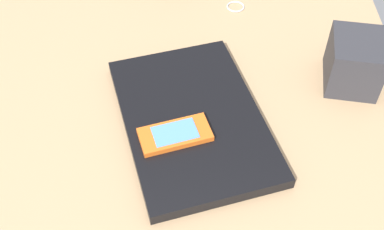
{
  "coord_description": "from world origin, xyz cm",
  "views": [
    {
      "loc": [
        -54.06,
        -3.08,
        62.38
      ],
      "look_at": [
        -3.13,
        -2.55,
        5.0
      ],
      "focal_mm": 45.13,
      "sensor_mm": 36.0,
      "label": 1
    }
  ],
  "objects_px": {
    "key_ring": "(236,7)",
    "laptop_closed": "(192,119)",
    "cell_phone_on_laptop": "(172,134)",
    "desk_organizer": "(354,62)"
  },
  "relations": [
    {
      "from": "key_ring",
      "to": "laptop_closed",
      "type": "bearing_deg",
      "value": 164.7
    },
    {
      "from": "cell_phone_on_laptop",
      "to": "key_ring",
      "type": "bearing_deg",
      "value": -17.84
    },
    {
      "from": "laptop_closed",
      "to": "cell_phone_on_laptop",
      "type": "xyz_separation_m",
      "value": [
        -0.04,
        0.03,
        0.02
      ]
    },
    {
      "from": "cell_phone_on_laptop",
      "to": "desk_organizer",
      "type": "bearing_deg",
      "value": -64.29
    },
    {
      "from": "laptop_closed",
      "to": "key_ring",
      "type": "height_order",
      "value": "laptop_closed"
    },
    {
      "from": "desk_organizer",
      "to": "laptop_closed",
      "type": "bearing_deg",
      "value": 119.33
    },
    {
      "from": "cell_phone_on_laptop",
      "to": "key_ring",
      "type": "relative_size",
      "value": 3.23
    },
    {
      "from": "laptop_closed",
      "to": "desk_organizer",
      "type": "relative_size",
      "value": 3.19
    },
    {
      "from": "key_ring",
      "to": "desk_organizer",
      "type": "bearing_deg",
      "value": -138.61
    },
    {
      "from": "laptop_closed",
      "to": "key_ring",
      "type": "relative_size",
      "value": 8.68
    }
  ]
}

